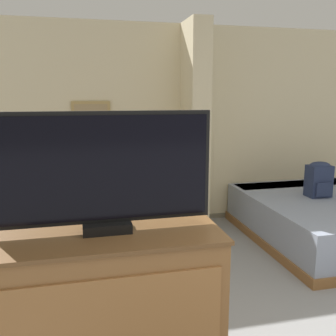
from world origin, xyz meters
name	(u,v)px	position (x,y,z in m)	size (l,w,h in m)	color
wall_back	(185,126)	(0.00, 3.86, 1.29)	(7.17, 0.16, 2.60)	beige
wall_partition_pillar	(195,128)	(0.02, 3.52, 1.30)	(0.24, 0.56, 2.60)	beige
couch	(96,212)	(-1.24, 3.38, 0.33)	(1.72, 0.84, 0.93)	tan
coffee_table	(109,244)	(-1.17, 2.34, 0.34)	(0.70, 0.52, 0.39)	brown
side_table	(2,209)	(-2.28, 3.35, 0.45)	(0.39, 0.39, 0.57)	brown
table_lamp	(0,177)	(-2.28, 3.35, 0.82)	(0.34, 0.34, 0.38)	tan
tv_dresser	(110,323)	(-1.28, 0.82, 0.52)	(1.14, 0.57, 1.03)	brown
tv	(105,172)	(-1.28, 0.82, 1.34)	(1.06, 0.16, 0.60)	black
bed	(330,218)	(1.49, 2.73, 0.26)	(1.87, 2.07, 0.50)	brown
backpack	(319,179)	(1.38, 2.84, 0.72)	(0.27, 0.22, 0.43)	#232D4C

